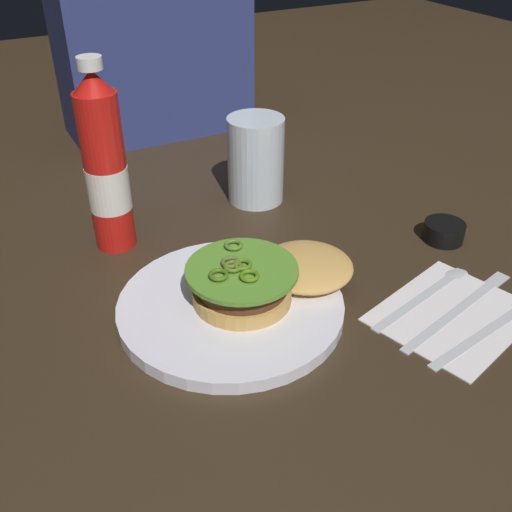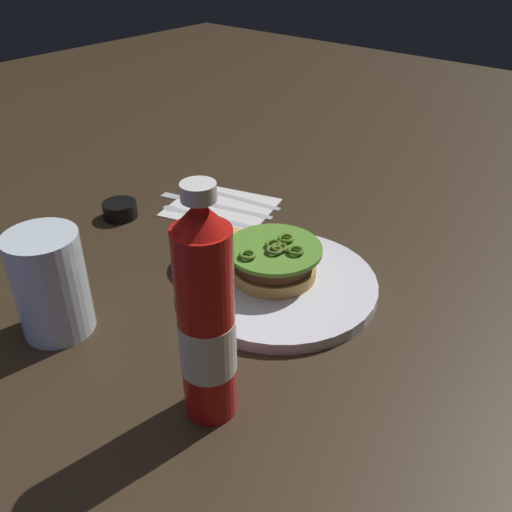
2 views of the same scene
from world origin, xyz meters
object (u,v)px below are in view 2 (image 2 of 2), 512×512
Objects in this scene: ketchup_bottle at (206,322)px; burger_sandwich at (253,255)px; butter_knife at (208,202)px; spoon_utensil at (195,212)px; dinner_plate at (279,284)px; napkin at (221,207)px; water_glass at (50,284)px; condiment_cup at (120,210)px; fork_utensil at (223,193)px.

burger_sandwich is at bearing -60.10° from ketchup_bottle.
spoon_utensil is at bearing 103.76° from butter_knife.
napkin is (0.23, -0.13, -0.01)m from dinner_plate.
spoon_utensil is (0.09, -0.33, -0.06)m from water_glass.
dinner_plate is at bearing 162.08° from spoon_utensil.
condiment_cup is 0.13m from spoon_utensil.
water_glass is 0.73× the size of spoon_utensil.
ketchup_bottle is 1.20× the size of butter_knife.
dinner_plate is 0.06m from burger_sandwich.
ketchup_bottle is (-0.08, 0.22, 0.11)m from dinner_plate.
burger_sandwich is 0.22m from spoon_utensil.
fork_utensil is at bearing -37.94° from burger_sandwich.
water_glass reaches higher than butter_knife.
burger_sandwich reaches higher than butter_knife.
fork_utensil is at bearing -48.53° from ketchup_bottle.
ketchup_bottle reaches higher than spoon_utensil.
fork_utensil is (0.26, -0.17, -0.00)m from dinner_plate.
napkin is (-0.11, -0.14, -0.01)m from condiment_cup.
spoon_utensil is at bearing -21.70° from burger_sandwich.
water_glass reaches higher than fork_utensil.
burger_sandwich is 0.26m from ketchup_bottle.
butter_knife is at bearing -45.33° from ketchup_bottle.
condiment_cup is at bearing 51.28° from napkin.
water_glass reaches higher than napkin.
napkin is at bearing -35.04° from burger_sandwich.
condiment_cup is 0.18m from napkin.
ketchup_bottle is at bearing 131.74° from napkin.
butter_knife is 0.04m from spoon_utensil.
dinner_plate is 1.53× the size of napkin.
ketchup_bottle is 0.53m from fork_utensil.
condiment_cup is 0.33× the size of napkin.
water_glass is 0.34m from spoon_utensil.
water_glass is 0.39m from napkin.
dinner_plate is 0.31m from fork_utensil.
condiment_cup is 0.15m from butter_knife.
water_glass is 0.43m from fork_utensil.
fork_utensil is at bearing -32.60° from dinner_plate.
water_glass reaches higher than condiment_cup.
water_glass is (0.24, 0.03, -0.05)m from ketchup_bottle.
ketchup_bottle reaches higher than fork_utensil.
ketchup_bottle is 0.49m from butter_knife.
butter_knife is at bearing -30.13° from burger_sandwich.
water_glass is 0.67× the size of fork_utensil.
spoon_utensil is (-0.09, -0.09, -0.01)m from condiment_cup.
water_glass is 0.30m from condiment_cup.
dinner_plate reaches higher than spoon_utensil.
dinner_plate is 1.34× the size of fork_utensil.
burger_sandwich is (0.05, -0.00, 0.03)m from dinner_plate.
burger_sandwich reaches higher than spoon_utensil.
condiment_cup reaches higher than napkin.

